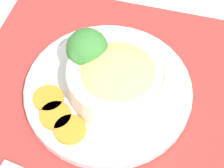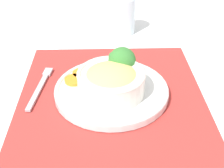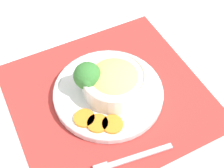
% 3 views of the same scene
% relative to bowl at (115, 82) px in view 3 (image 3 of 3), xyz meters
% --- Properties ---
extents(ground_plane, '(4.00, 4.00, 0.00)m').
position_rel_bowl_xyz_m(ground_plane, '(0.00, 0.02, -0.05)').
color(ground_plane, white).
extents(placemat, '(0.48, 0.51, 0.00)m').
position_rel_bowl_xyz_m(placemat, '(0.00, 0.02, -0.05)').
color(placemat, '#B2332D').
rests_on(placemat, ground_plane).
extents(plate, '(0.28, 0.28, 0.02)m').
position_rel_bowl_xyz_m(plate, '(0.00, 0.02, -0.04)').
color(plate, white).
rests_on(plate, placemat).
extents(bowl, '(0.16, 0.16, 0.07)m').
position_rel_bowl_xyz_m(bowl, '(0.00, 0.00, 0.00)').
color(bowl, silver).
rests_on(bowl, plate).
extents(broccoli_floret, '(0.07, 0.07, 0.09)m').
position_rel_bowl_xyz_m(broccoli_floret, '(0.03, 0.06, 0.02)').
color(broccoli_floret, '#759E51').
rests_on(broccoli_floret, plate).
extents(carrot_slice_near, '(0.05, 0.05, 0.01)m').
position_rel_bowl_xyz_m(carrot_slice_near, '(-0.05, 0.10, -0.03)').
color(carrot_slice_near, orange).
rests_on(carrot_slice_near, plate).
extents(carrot_slice_middle, '(0.05, 0.05, 0.01)m').
position_rel_bowl_xyz_m(carrot_slice_middle, '(-0.07, 0.07, -0.03)').
color(carrot_slice_middle, orange).
rests_on(carrot_slice_middle, plate).
extents(carrot_slice_far, '(0.05, 0.05, 0.01)m').
position_rel_bowl_xyz_m(carrot_slice_far, '(-0.09, 0.04, -0.03)').
color(carrot_slice_far, orange).
rests_on(carrot_slice_far, plate).
extents(fork, '(0.03, 0.18, 0.01)m').
position_rel_bowl_xyz_m(fork, '(-0.18, 0.05, -0.05)').
color(fork, '#B7B7BC').
rests_on(fork, placemat).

